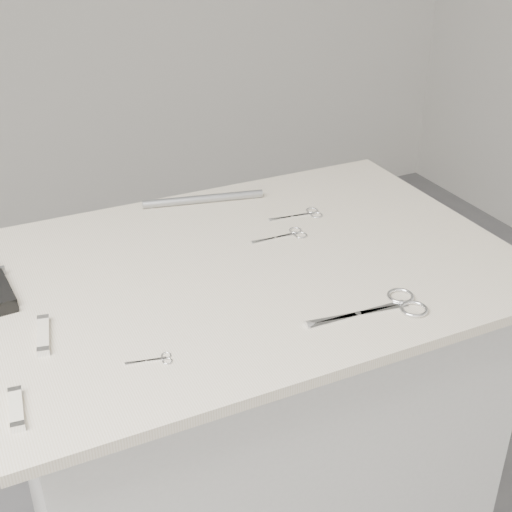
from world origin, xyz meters
name	(u,v)px	position (x,y,z in m)	size (l,w,h in m)	color
plinth	(248,448)	(0.00, 0.00, 0.45)	(0.90, 0.60, 0.90)	silver
display_board	(247,268)	(0.00, 0.00, 0.91)	(1.00, 0.70, 0.02)	beige
large_shears	(390,307)	(0.15, -0.24, 0.92)	(0.21, 0.09, 0.01)	silver
embroidery_scissors_a	(304,214)	(0.20, 0.14, 0.92)	(0.12, 0.05, 0.00)	silver
embroidery_scissors_b	(288,235)	(0.12, 0.07, 0.92)	(0.12, 0.05, 0.00)	silver
tiny_scissors	(155,360)	(-0.25, -0.21, 0.92)	(0.07, 0.03, 0.00)	silver
pocket_knife_a	(43,335)	(-0.39, -0.08, 0.93)	(0.04, 0.10, 0.01)	beige
pocket_knife_b	(16,409)	(-0.46, -0.24, 0.93)	(0.03, 0.09, 0.01)	beige
metal_rail	(203,199)	(0.03, 0.29, 0.93)	(0.02, 0.02, 0.27)	#9A9DA2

